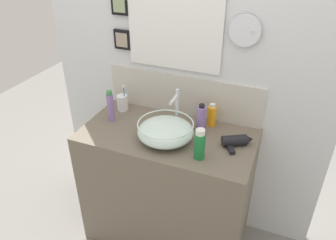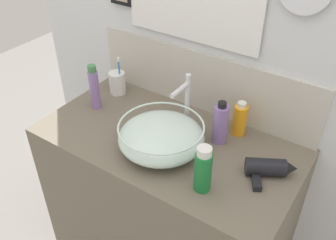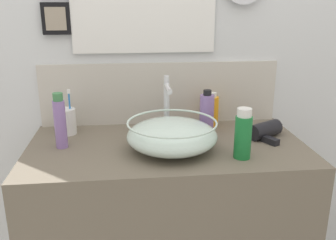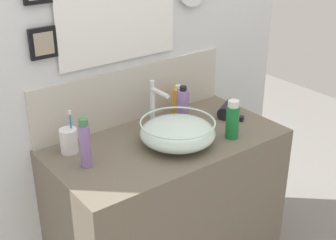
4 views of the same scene
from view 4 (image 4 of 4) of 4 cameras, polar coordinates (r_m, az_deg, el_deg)
vanity_counter at (r=2.37m, az=-0.07°, el=-11.99°), size 1.08×0.56×0.88m
back_panel at (r=2.24m, az=-4.97°, el=8.67°), size 1.93×0.10×2.48m
glass_bowl_sink at (r=2.07m, az=1.18°, el=-1.51°), size 0.34×0.34×0.11m
faucet at (r=2.16m, az=-1.67°, el=2.12°), size 0.02×0.13×0.25m
hair_drier at (r=2.39m, az=7.41°, el=1.35°), size 0.19×0.19×0.07m
toothbrush_cup at (r=2.05m, az=-11.99°, el=-2.47°), size 0.08×0.08×0.19m
shampoo_bottle at (r=2.27m, az=1.83°, el=1.76°), size 0.06×0.06×0.19m
spray_bottle at (r=1.91m, az=-10.07°, el=-2.89°), size 0.04×0.04×0.21m
soap_dispenser at (r=2.37m, az=1.29°, el=2.35°), size 0.06×0.06×0.15m
lotion_bottle at (r=2.14m, az=7.87°, el=-0.01°), size 0.06×0.06×0.18m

